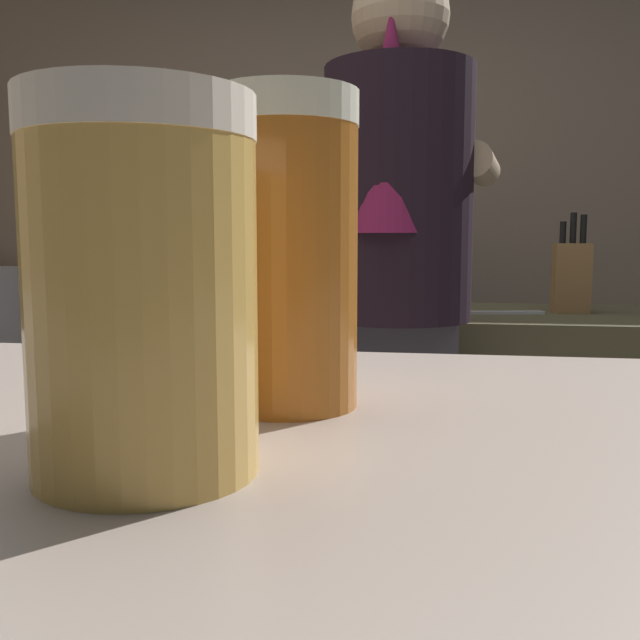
{
  "coord_description": "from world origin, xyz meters",
  "views": [
    {
      "loc": [
        0.29,
        -1.3,
        1.11
      ],
      "look_at": [
        0.21,
        -0.75,
        1.05
      ],
      "focal_mm": 39.14,
      "sensor_mm": 36.0,
      "label": 1
    }
  ],
  "objects_px": {
    "bottle_olive_oil": "(358,207)",
    "bottle_vinegar": "(288,206)",
    "pint_glass_near": "(287,252)",
    "mixing_bowl": "(342,301)",
    "chefs_knife": "(502,313)",
    "pint_glass_far": "(143,288)",
    "knife_block": "(571,276)",
    "bartender": "(396,289)",
    "bottle_hot_sauce": "(331,210)",
    "bottle_soy": "(372,206)"
  },
  "relations": [
    {
      "from": "pint_glass_far",
      "to": "bottle_soy",
      "type": "relative_size",
      "value": 0.51
    },
    {
      "from": "bottle_olive_oil",
      "to": "bottle_vinegar",
      "type": "height_order",
      "value": "bottle_vinegar"
    },
    {
      "from": "bottle_hot_sauce",
      "to": "bottle_vinegar",
      "type": "height_order",
      "value": "bottle_vinegar"
    },
    {
      "from": "bartender",
      "to": "chefs_knife",
      "type": "relative_size",
      "value": 7.14
    },
    {
      "from": "bottle_hot_sauce",
      "to": "bottle_vinegar",
      "type": "bearing_deg",
      "value": 172.96
    },
    {
      "from": "knife_block",
      "to": "bottle_soy",
      "type": "bearing_deg",
      "value": 119.8
    },
    {
      "from": "pint_glass_far",
      "to": "bottle_olive_oil",
      "type": "height_order",
      "value": "bottle_olive_oil"
    },
    {
      "from": "mixing_bowl",
      "to": "pint_glass_far",
      "type": "distance_m",
      "value": 1.83
    },
    {
      "from": "chefs_knife",
      "to": "bottle_vinegar",
      "type": "distance_m",
      "value": 1.55
    },
    {
      "from": "bartender",
      "to": "knife_block",
      "type": "relative_size",
      "value": 5.96
    },
    {
      "from": "chefs_knife",
      "to": "bottle_vinegar",
      "type": "bearing_deg",
      "value": 114.71
    },
    {
      "from": "chefs_knife",
      "to": "pint_glass_far",
      "type": "height_order",
      "value": "pint_glass_far"
    },
    {
      "from": "bottle_vinegar",
      "to": "bottle_hot_sauce",
      "type": "bearing_deg",
      "value": -7.04
    },
    {
      "from": "bartender",
      "to": "pint_glass_near",
      "type": "relative_size",
      "value": 11.0
    },
    {
      "from": "pint_glass_far",
      "to": "bottle_hot_sauce",
      "type": "relative_size",
      "value": 0.61
    },
    {
      "from": "pint_glass_near",
      "to": "bottle_soy",
      "type": "bearing_deg",
      "value": 93.8
    },
    {
      "from": "pint_glass_near",
      "to": "bottle_vinegar",
      "type": "xyz_separation_m",
      "value": [
        -0.59,
        2.92,
        0.16
      ]
    },
    {
      "from": "pint_glass_near",
      "to": "bottle_soy",
      "type": "xyz_separation_m",
      "value": [
        -0.19,
        2.94,
        0.15
      ]
    },
    {
      "from": "bottle_hot_sauce",
      "to": "pint_glass_near",
      "type": "bearing_deg",
      "value": -82.46
    },
    {
      "from": "knife_block",
      "to": "mixing_bowl",
      "type": "height_order",
      "value": "knife_block"
    },
    {
      "from": "chefs_knife",
      "to": "pint_glass_far",
      "type": "bearing_deg",
      "value": -110.13
    },
    {
      "from": "pint_glass_far",
      "to": "bottle_vinegar",
      "type": "bearing_deg",
      "value": 100.49
    },
    {
      "from": "pint_glass_near",
      "to": "pint_glass_far",
      "type": "height_order",
      "value": "pint_glass_near"
    },
    {
      "from": "bottle_olive_oil",
      "to": "bottle_vinegar",
      "type": "xyz_separation_m",
      "value": [
        -0.34,
        0.12,
        0.01
      ]
    },
    {
      "from": "bottle_hot_sauce",
      "to": "bottle_soy",
      "type": "bearing_deg",
      "value": 12.62
    },
    {
      "from": "pint_glass_near",
      "to": "pint_glass_far",
      "type": "xyz_separation_m",
      "value": [
        -0.03,
        -0.11,
        -0.01
      ]
    },
    {
      "from": "pint_glass_far",
      "to": "bottle_olive_oil",
      "type": "distance_m",
      "value": 2.92
    },
    {
      "from": "bartender",
      "to": "pint_glass_far",
      "type": "distance_m",
      "value": 1.39
    },
    {
      "from": "mixing_bowl",
      "to": "chefs_knife",
      "type": "relative_size",
      "value": 0.88
    },
    {
      "from": "chefs_knife",
      "to": "bottle_olive_oil",
      "type": "distance_m",
      "value": 1.28
    },
    {
      "from": "bottle_vinegar",
      "to": "bottle_olive_oil",
      "type": "bearing_deg",
      "value": -18.97
    },
    {
      "from": "knife_block",
      "to": "bottle_vinegar",
      "type": "relative_size",
      "value": 1.07
    },
    {
      "from": "bartender",
      "to": "pint_glass_near",
      "type": "height_order",
      "value": "bartender"
    },
    {
      "from": "pint_glass_far",
      "to": "mixing_bowl",
      "type": "bearing_deg",
      "value": 94.8
    },
    {
      "from": "mixing_bowl",
      "to": "pint_glass_far",
      "type": "relative_size",
      "value": 1.58
    },
    {
      "from": "bottle_vinegar",
      "to": "knife_block",
      "type": "bearing_deg",
      "value": -47.32
    },
    {
      "from": "mixing_bowl",
      "to": "pint_glass_near",
      "type": "distance_m",
      "value": 1.73
    },
    {
      "from": "mixing_bowl",
      "to": "bottle_soy",
      "type": "bearing_deg",
      "value": 90.58
    },
    {
      "from": "chefs_knife",
      "to": "pint_glass_near",
      "type": "bearing_deg",
      "value": -109.76
    },
    {
      "from": "pint_glass_far",
      "to": "bartender",
      "type": "bearing_deg",
      "value": 88.91
    },
    {
      "from": "mixing_bowl",
      "to": "bottle_hot_sauce",
      "type": "relative_size",
      "value": 0.97
    },
    {
      "from": "knife_block",
      "to": "mixing_bowl",
      "type": "xyz_separation_m",
      "value": [
        -0.66,
        -0.05,
        -0.08
      ]
    },
    {
      "from": "mixing_bowl",
      "to": "chefs_knife",
      "type": "xyz_separation_m",
      "value": [
        0.46,
        -0.02,
        -0.03
      ]
    },
    {
      "from": "chefs_knife",
      "to": "bottle_vinegar",
      "type": "xyz_separation_m",
      "value": [
        -0.87,
        1.23,
        0.36
      ]
    },
    {
      "from": "bottle_olive_oil",
      "to": "bottle_soy",
      "type": "relative_size",
      "value": 0.9
    },
    {
      "from": "chefs_knife",
      "to": "pint_glass_near",
      "type": "height_order",
      "value": "pint_glass_near"
    },
    {
      "from": "bottle_soy",
      "to": "pint_glass_near",
      "type": "bearing_deg",
      "value": -86.2
    },
    {
      "from": "pint_glass_near",
      "to": "bottle_vinegar",
      "type": "relative_size",
      "value": 0.58
    },
    {
      "from": "bartender",
      "to": "bottle_olive_oil",
      "type": "relative_size",
      "value": 7.2
    },
    {
      "from": "chefs_knife",
      "to": "bottle_olive_oil",
      "type": "xyz_separation_m",
      "value": [
        -0.52,
        1.12,
        0.35
      ]
    }
  ]
}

